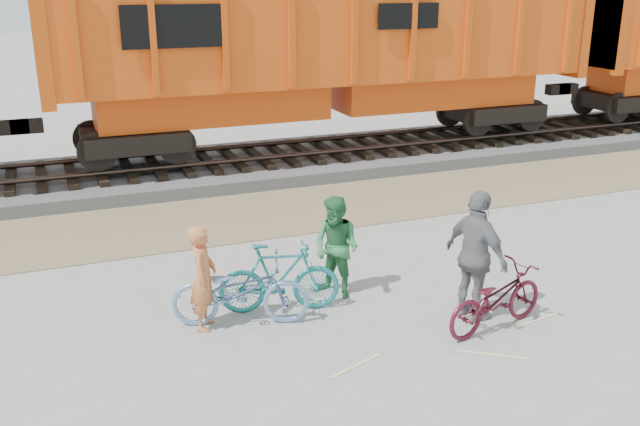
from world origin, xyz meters
The scene contains 11 objects.
ground centered at (0.00, 0.00, 0.00)m, with size 120.00×120.00×0.00m, color #9E9E99.
gravel_strip centered at (0.00, 5.50, 0.01)m, with size 120.00×3.00×0.02m, color #907A59.
ballast_bed centered at (0.00, 9.00, 0.15)m, with size 120.00×4.00×0.30m, color slate.
track centered at (0.00, 9.00, 0.47)m, with size 120.00×2.60×0.24m.
hopper_car_center centered at (2.64, 9.00, 3.01)m, with size 14.00×3.13×4.65m.
bicycle_blue centered at (-2.04, 0.88, 0.51)m, with size 0.68×1.96×1.03m, color #6B8EBD.
bicycle_teal centered at (-1.40, 1.07, 0.54)m, with size 0.51×1.80×1.08m, color #1B7877.
bicycle_maroon centered at (1.25, -0.58, 0.46)m, with size 0.62×1.77×0.93m, color #51131F.
person_solo centered at (-2.54, 0.98, 0.76)m, with size 0.56×0.37×1.53m, color #CD713D.
person_man centered at (-0.40, 1.27, 0.80)m, with size 0.78×0.61×1.60m, color #2E743E.
person_woman centered at (1.15, -0.18, 0.97)m, with size 1.14×0.47×1.94m, color slate.
Camera 1 is at (-4.39, -8.12, 4.79)m, focal length 40.00 mm.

